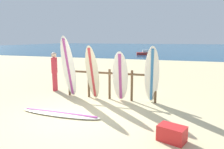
# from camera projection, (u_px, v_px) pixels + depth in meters

# --- Properties ---
(ground_plane) EXTENTS (120.00, 120.00, 0.00)m
(ground_plane) POSITION_uv_depth(u_px,v_px,m) (82.00, 116.00, 6.27)
(ground_plane) COLOR beige
(ocean_water) EXTENTS (120.00, 80.00, 0.01)m
(ocean_water) POSITION_uv_depth(u_px,v_px,m) (170.00, 47.00, 60.63)
(ocean_water) COLOR navy
(ocean_water) RESTS_ON ground
(surfboard_rack) EXTENTS (3.59, 0.09, 1.16)m
(surfboard_rack) POSITION_uv_depth(u_px,v_px,m) (110.00, 81.00, 7.97)
(surfboard_rack) COLOR brown
(surfboard_rack) RESTS_ON ground
(surfboard_leaning_far_left) EXTENTS (0.54, 0.70, 2.43)m
(surfboard_leaning_far_left) POSITION_uv_depth(u_px,v_px,m) (69.00, 67.00, 8.07)
(surfboard_leaning_far_left) COLOR white
(surfboard_leaning_far_left) RESTS_ON ground
(surfboard_leaning_left) EXTENTS (0.55, 0.62, 2.08)m
(surfboard_leaning_left) POSITION_uv_depth(u_px,v_px,m) (92.00, 73.00, 7.80)
(surfboard_leaning_left) COLOR beige
(surfboard_leaning_left) RESTS_ON ground
(surfboard_leaning_center_left) EXTENTS (0.71, 1.00, 1.91)m
(surfboard_leaning_center_left) POSITION_uv_depth(u_px,v_px,m) (120.00, 77.00, 7.39)
(surfboard_leaning_center_left) COLOR white
(surfboard_leaning_center_left) RESTS_ON ground
(surfboard_leaning_center) EXTENTS (0.61, 1.03, 2.10)m
(surfboard_leaning_center) POSITION_uv_depth(u_px,v_px,m) (152.00, 76.00, 7.14)
(surfboard_leaning_center) COLOR white
(surfboard_leaning_center) RESTS_ON ground
(surfboard_lying_on_sand) EXTENTS (2.70, 0.55, 0.08)m
(surfboard_lying_on_sand) POSITION_uv_depth(u_px,v_px,m) (60.00, 113.00, 6.40)
(surfboard_lying_on_sand) COLOR silver
(surfboard_lying_on_sand) RESTS_ON ground
(beachgoer_standing) EXTENTS (0.23, 0.31, 1.73)m
(beachgoer_standing) POSITION_uv_depth(u_px,v_px,m) (54.00, 70.00, 9.22)
(beachgoer_standing) COLOR #D8333F
(beachgoer_standing) RESTS_ON ground
(small_boat_offshore) EXTENTS (2.87, 1.60, 0.71)m
(small_boat_offshore) POSITION_uv_depth(u_px,v_px,m) (146.00, 53.00, 30.67)
(small_boat_offshore) COLOR #B22D28
(small_boat_offshore) RESTS_ON ocean_water
(cooler_box) EXTENTS (0.70, 0.58, 0.36)m
(cooler_box) POSITION_uv_depth(u_px,v_px,m) (172.00, 133.00, 4.72)
(cooler_box) COLOR red
(cooler_box) RESTS_ON ground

